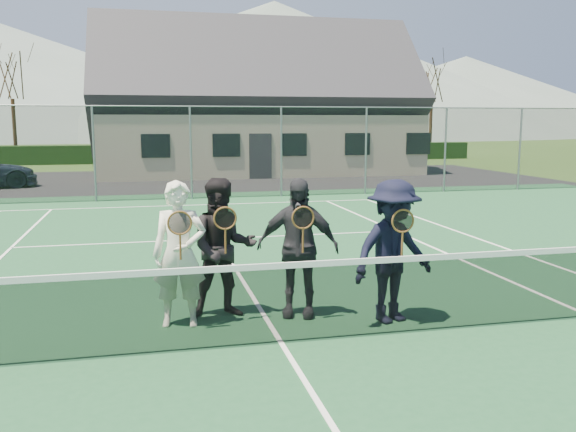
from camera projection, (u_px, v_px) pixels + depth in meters
name	position (u px, v px, depth m)	size (l,w,h in m)	color
ground	(181.00, 181.00, 26.19)	(220.00, 220.00, 0.00)	#2F4D1B
court_surface	(281.00, 344.00, 6.94)	(30.00, 30.00, 0.02)	#1C4C2B
tarmac_carpark	(83.00, 183.00, 25.29)	(40.00, 12.00, 0.01)	black
hedge_row	(169.00, 154.00, 37.65)	(40.00, 1.20, 1.10)	black
hill_centre	(275.00, 70.00, 101.15)	(120.00, 120.00, 22.00)	slate
hill_east	(465.00, 96.00, 109.64)	(90.00, 90.00, 14.00)	slate
court_markings	(281.00, 343.00, 6.94)	(11.03, 23.83, 0.01)	white
tennis_net	(281.00, 300.00, 6.86)	(11.68, 0.08, 1.10)	slate
perimeter_fence	(191.00, 153.00, 19.70)	(30.07, 0.07, 3.02)	slate
clubhouse	(255.00, 92.00, 30.32)	(15.60, 8.20, 7.70)	beige
tree_b	(10.00, 65.00, 35.78)	(3.20, 3.20, 7.77)	#342013
tree_c	(198.00, 69.00, 38.25)	(3.20, 3.20, 7.77)	#352113
tree_d	(350.00, 72.00, 40.50)	(3.20, 3.20, 7.77)	#351F13
tree_e	(432.00, 73.00, 41.85)	(3.20, 3.20, 7.77)	#331F12
player_a	(179.00, 254.00, 7.44)	(0.71, 0.55, 1.80)	white
player_b	(223.00, 248.00, 7.79)	(0.89, 0.70, 1.80)	black
player_c	(298.00, 247.00, 7.83)	(1.14, 0.78, 1.80)	#26272B
player_d	(393.00, 251.00, 7.59)	(1.31, 0.97, 1.80)	black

